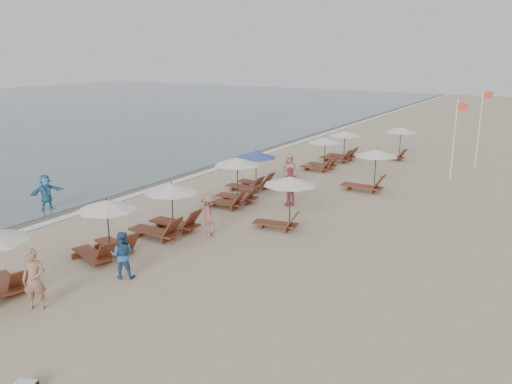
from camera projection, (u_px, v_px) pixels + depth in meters
The scene contains 20 objects.
ground at pixel (260, 292), 16.01m from camera, with size 160.00×160.00×0.00m, color tan.
wet_sand_band at pixel (165, 177), 30.53m from camera, with size 3.20×140.00×0.01m, color #6B5E4C.
foam_line at pixel (182, 180), 29.87m from camera, with size 0.50×140.00×0.02m, color white.
lounger_station_1 at pixel (104, 229), 18.48m from camera, with size 2.50×2.26×2.16m.
lounger_station_2 at pixel (167, 212), 20.77m from camera, with size 2.67×2.13×2.15m.
lounger_station_3 at pixel (233, 183), 24.72m from camera, with size 2.65×2.19×2.35m.
lounger_station_4 at pixel (252, 171), 27.47m from camera, with size 2.53×2.14×2.12m.
lounger_station_5 at pixel (322, 153), 32.07m from camera, with size 2.43×2.13×2.08m.
lounger_station_6 at pixel (341, 146), 34.70m from camera, with size 2.54×2.12×2.06m.
inland_station_0 at pixel (284, 196), 21.32m from camera, with size 2.62×2.24×2.22m.
inland_station_1 at pixel (369, 167), 27.13m from camera, with size 2.81×2.24×2.22m.
inland_station_2 at pixel (398, 138), 34.98m from camera, with size 2.54×2.24×2.22m.
beachgoer_near at pixel (34, 280), 14.75m from camera, with size 0.66×0.44×1.82m, color #9D6E55.
beachgoer_mid_a at pixel (122, 255), 16.85m from camera, with size 0.77×0.60×1.58m, color #2D5788.
beachgoer_mid_b at pixel (210, 215), 20.59m from camera, with size 1.14×0.66×1.77m, color #965B4C.
beachgoer_far_a at pixel (290, 187), 24.69m from camera, with size 1.10×0.46×1.88m, color #AB4459.
beachgoer_far_b at pixel (289, 170), 28.27m from camera, with size 0.86×0.56×1.76m, color #A96C5C.
waterline_walker at pixel (46, 193), 23.96m from camera, with size 1.58×0.50×1.70m, color teal.
flag_pole_near at pixel (455, 136), 29.44m from camera, with size 0.60×0.08×4.54m.
flag_pole_far at pixel (480, 124), 32.39m from camera, with size 0.59×0.08×4.94m.
Camera 1 is at (7.53, -12.55, 7.17)m, focal length 36.69 mm.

